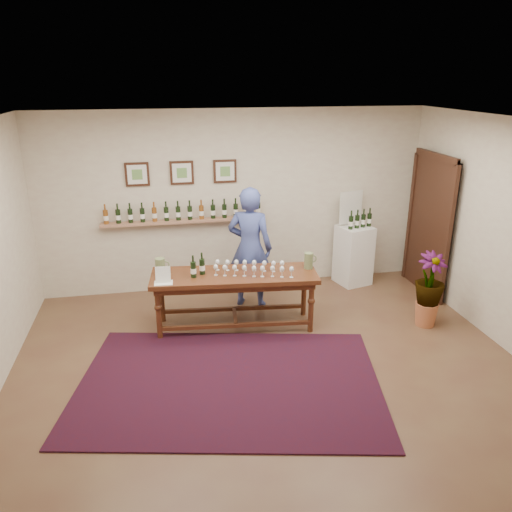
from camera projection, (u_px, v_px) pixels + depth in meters
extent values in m
plane|color=#543225|center=(269.00, 365.00, 5.94)|extent=(6.00, 6.00, 0.00)
plane|color=beige|center=(235.00, 201.00, 7.77)|extent=(6.00, 0.00, 6.00)
plane|color=beige|center=(356.00, 387.00, 3.16)|extent=(6.00, 0.00, 6.00)
plane|color=silver|center=(271.00, 123.00, 4.98)|extent=(6.00, 6.00, 0.00)
cube|color=tan|center=(184.00, 221.00, 7.63)|extent=(2.50, 0.16, 0.04)
cube|color=black|center=(432.00, 227.00, 7.68)|extent=(0.10, 1.00, 2.10)
cube|color=#321A10|center=(429.00, 227.00, 7.67)|extent=(0.04, 1.12, 2.22)
cube|color=#321A10|center=(137.00, 174.00, 7.32)|extent=(0.35, 0.03, 0.35)
cube|color=silver|center=(137.00, 175.00, 7.30)|extent=(0.28, 0.01, 0.28)
cube|color=#618F47|center=(137.00, 175.00, 7.30)|extent=(0.15, 0.00, 0.15)
cube|color=#321A10|center=(182.00, 173.00, 7.43)|extent=(0.35, 0.03, 0.35)
cube|color=silver|center=(182.00, 173.00, 7.42)|extent=(0.28, 0.01, 0.28)
cube|color=#618F47|center=(182.00, 173.00, 7.41)|extent=(0.15, 0.00, 0.15)
cube|color=#321A10|center=(225.00, 171.00, 7.55)|extent=(0.35, 0.03, 0.35)
cube|color=silver|center=(225.00, 171.00, 7.54)|extent=(0.28, 0.01, 0.28)
cube|color=#618F47|center=(225.00, 171.00, 7.53)|extent=(0.15, 0.00, 0.15)
cube|color=#460C10|center=(229.00, 383.00, 5.59)|extent=(3.74, 2.88, 0.02)
cube|color=#401710|center=(234.00, 276.00, 6.61)|extent=(2.25, 0.91, 0.06)
cube|color=#401710|center=(234.00, 280.00, 6.64)|extent=(2.12, 0.78, 0.10)
cylinder|color=#401710|center=(159.00, 314.00, 6.42)|extent=(0.08, 0.08, 0.72)
cylinder|color=#401710|center=(311.00, 307.00, 6.61)|extent=(0.08, 0.08, 0.72)
cylinder|color=#401710|center=(162.00, 298.00, 6.89)|extent=(0.08, 0.08, 0.72)
cylinder|color=#401710|center=(304.00, 292.00, 7.07)|extent=(0.08, 0.08, 0.72)
cube|color=#401710|center=(236.00, 325.00, 6.59)|extent=(1.99, 0.24, 0.05)
cube|color=#401710|center=(234.00, 309.00, 7.06)|extent=(1.99, 0.24, 0.05)
cube|color=#401710|center=(235.00, 317.00, 6.82)|extent=(0.10, 0.50, 0.05)
cube|color=silver|center=(163.00, 275.00, 6.28)|extent=(0.24, 0.18, 0.21)
cube|color=white|center=(353.00, 255.00, 8.15)|extent=(0.59, 0.59, 0.97)
cube|color=silver|center=(351.00, 207.00, 7.98)|extent=(0.41, 0.13, 0.58)
cone|color=#B1603B|center=(426.00, 314.00, 6.85)|extent=(0.31, 0.31, 0.33)
imported|color=#1A3516|center=(430.00, 284.00, 6.69)|extent=(0.51, 0.51, 0.57)
imported|color=#3A478A|center=(250.00, 248.00, 7.21)|extent=(0.78, 0.67, 1.80)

